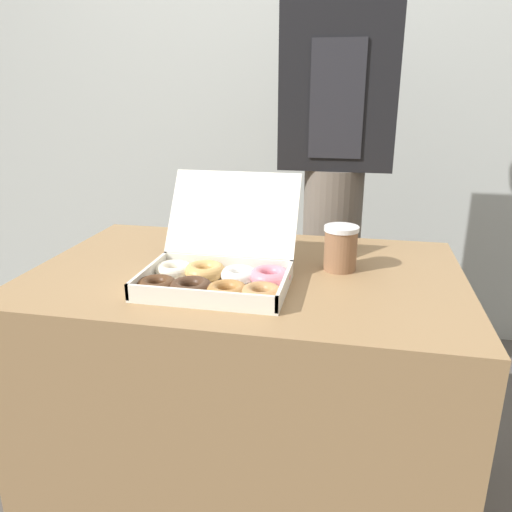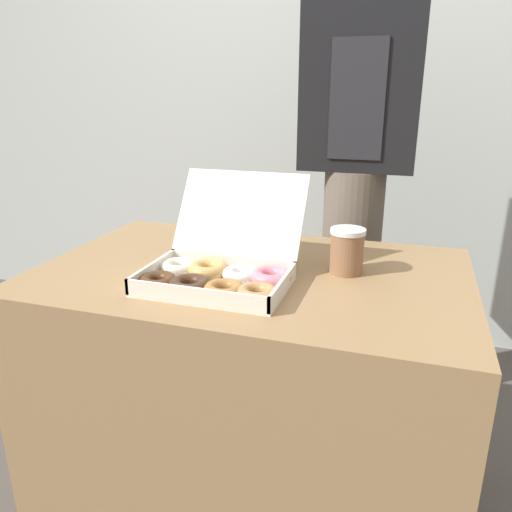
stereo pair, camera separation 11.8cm
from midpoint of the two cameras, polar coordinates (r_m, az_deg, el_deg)
name	(u,v)px [view 1 (the left image)]	position (r m, az deg, el deg)	size (l,w,h in m)	color
ground_plane	(248,497)	(1.74, -3.07, -25.86)	(14.00, 14.00, 0.00)	#4C4742
wall_back	(306,71)	(2.53, 4.33, 20.34)	(10.00, 0.05, 2.60)	#B2B7B2
table	(247,393)	(1.50, -3.33, -15.41)	(1.13, 0.72, 0.76)	#99754C
donut_box	(218,271)	(1.22, -7.13, -1.81)	(0.37, 0.38, 0.24)	white
coffee_cup	(341,248)	(1.32, 7.14, 0.89)	(0.09, 0.09, 0.12)	#8C6042
person_customer	(335,168)	(1.82, 7.16, 9.89)	(0.39, 0.21, 1.75)	#665B51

